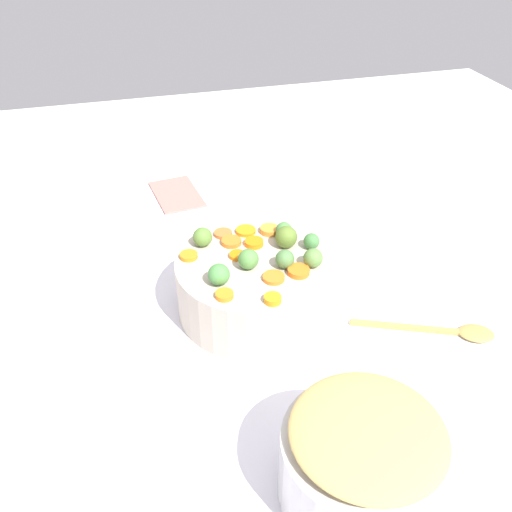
{
  "coord_description": "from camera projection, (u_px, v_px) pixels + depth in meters",
  "views": [
    {
      "loc": [
        0.8,
        -0.26,
        0.71
      ],
      "look_at": [
        0.02,
        -0.04,
        0.14
      ],
      "focal_mm": 39.06,
      "sensor_mm": 36.0,
      "label": 1
    }
  ],
  "objects": [
    {
      "name": "tabletop",
      "position": [
        275.0,
        301.0,
        1.08
      ],
      "size": [
        2.4,
        2.4,
        0.02
      ],
      "primitive_type": "cube",
      "color": "white",
      "rests_on": "ground"
    },
    {
      "name": "dish_towel",
      "position": [
        177.0,
        194.0,
        1.41
      ],
      "size": [
        0.18,
        0.13,
        0.01
      ],
      "primitive_type": "cube",
      "rotation": [
        0.0,
        0.0,
        0.12
      ],
      "color": "#AB7066",
      "rests_on": "tabletop"
    },
    {
      "name": "brussels_sprout_2",
      "position": [
        248.0,
        259.0,
        0.96
      ],
      "size": [
        0.04,
        0.04,
        0.04
      ],
      "primitive_type": "sphere",
      "color": "#4F863F",
      "rests_on": "serving_bowl_carrots"
    },
    {
      "name": "metal_pot",
      "position": [
        362.0,
        468.0,
        0.71
      ],
      "size": [
        0.21,
        0.21,
        0.11
      ],
      "primitive_type": "cylinder",
      "color": "#BBB9B9",
      "rests_on": "tabletop"
    },
    {
      "name": "brussels_sprout_6",
      "position": [
        284.0,
        230.0,
        1.04
      ],
      "size": [
        0.03,
        0.03,
        0.03
      ],
      "primitive_type": "sphere",
      "color": "#4B8240",
      "rests_on": "serving_bowl_carrots"
    },
    {
      "name": "carrot_slice_6",
      "position": [
        189.0,
        256.0,
        1.0
      ],
      "size": [
        0.05,
        0.05,
        0.01
      ],
      "primitive_type": "cylinder",
      "rotation": [
        0.0,
        0.0,
        0.73
      ],
      "color": "orange",
      "rests_on": "serving_bowl_carrots"
    },
    {
      "name": "carrot_slice_8",
      "position": [
        299.0,
        271.0,
        0.96
      ],
      "size": [
        0.04,
        0.04,
        0.01
      ],
      "primitive_type": "cylinder",
      "rotation": [
        0.0,
        0.0,
        3.09
      ],
      "color": "orange",
      "rests_on": "serving_bowl_carrots"
    },
    {
      "name": "carrot_slice_4",
      "position": [
        274.0,
        278.0,
        0.94
      ],
      "size": [
        0.04,
        0.04,
        0.01
      ],
      "primitive_type": "cylinder",
      "rotation": [
        0.0,
        0.0,
        1.69
      ],
      "color": "orange",
      "rests_on": "serving_bowl_carrots"
    },
    {
      "name": "carrot_slice_1",
      "position": [
        237.0,
        254.0,
        1.0
      ],
      "size": [
        0.04,
        0.04,
        0.01
      ],
      "primitive_type": "cylinder",
      "rotation": [
        0.0,
        0.0,
        5.76
      ],
      "color": "orange",
      "rests_on": "serving_bowl_carrots"
    },
    {
      "name": "carrot_slice_5",
      "position": [
        269.0,
        230.0,
        1.06
      ],
      "size": [
        0.04,
        0.04,
        0.01
      ],
      "primitive_type": "cylinder",
      "rotation": [
        0.0,
        0.0,
        0.21
      ],
      "color": "orange",
      "rests_on": "serving_bowl_carrots"
    },
    {
      "name": "carrot_slice_2",
      "position": [
        273.0,
        299.0,
        0.89
      ],
      "size": [
        0.03,
        0.03,
        0.01
      ],
      "primitive_type": "cylinder",
      "rotation": [
        0.0,
        0.0,
        3.27
      ],
      "color": "orange",
      "rests_on": "serving_bowl_carrots"
    },
    {
      "name": "wooden_spoon",
      "position": [
        452.0,
        331.0,
        0.99
      ],
      "size": [
        0.13,
        0.24,
        0.01
      ],
      "color": "#A98C48",
      "rests_on": "tabletop"
    },
    {
      "name": "brussels_sprout_4",
      "position": [
        219.0,
        274.0,
        0.93
      ],
      "size": [
        0.04,
        0.04,
        0.04
      ],
      "primitive_type": "sphere",
      "color": "#498842",
      "rests_on": "serving_bowl_carrots"
    },
    {
      "name": "serving_bowl_carrots",
      "position": [
        256.0,
        285.0,
        1.02
      ],
      "size": [
        0.29,
        0.29,
        0.11
      ],
      "primitive_type": "cylinder",
      "color": "#B7AA98",
      "rests_on": "tabletop"
    },
    {
      "name": "brussels_sprout_0",
      "position": [
        286.0,
        237.0,
        1.02
      ],
      "size": [
        0.04,
        0.04,
        0.04
      ],
      "primitive_type": "sphere",
      "color": "#58752B",
      "rests_on": "serving_bowl_carrots"
    },
    {
      "name": "brussels_sprout_7",
      "position": [
        283.0,
        259.0,
        0.96
      ],
      "size": [
        0.03,
        0.03,
        0.03
      ],
      "primitive_type": "sphere",
      "color": "#4D7941",
      "rests_on": "serving_bowl_carrots"
    },
    {
      "name": "carrot_slice_9",
      "position": [
        231.0,
        242.0,
        1.03
      ],
      "size": [
        0.05,
        0.05,
        0.01
      ],
      "primitive_type": "cylinder",
      "rotation": [
        0.0,
        0.0,
        0.58
      ],
      "color": "orange",
      "rests_on": "serving_bowl_carrots"
    },
    {
      "name": "carrot_slice_0",
      "position": [
        254.0,
        243.0,
        1.03
      ],
      "size": [
        0.04,
        0.04,
        0.01
      ],
      "primitive_type": "cylinder",
      "rotation": [
        0.0,
        0.0,
        2.93
      ],
      "color": "orange",
      "rests_on": "serving_bowl_carrots"
    },
    {
      "name": "brussels_sprout_3",
      "position": [
        312.0,
        241.0,
        1.01
      ],
      "size": [
        0.03,
        0.03,
        0.03
      ],
      "primitive_type": "sphere",
      "color": "#427A3D",
      "rests_on": "serving_bowl_carrots"
    },
    {
      "name": "stuffing_mound",
      "position": [
        368.0,
        433.0,
        0.67
      ],
      "size": [
        0.19,
        0.19,
        0.03
      ],
      "primitive_type": "ellipsoid",
      "color": "tan",
      "rests_on": "metal_pot"
    },
    {
      "name": "brussels_sprout_1",
      "position": [
        202.0,
        237.0,
        1.02
      ],
      "size": [
        0.04,
        0.04,
        0.04
      ],
      "primitive_type": "sphere",
      "color": "#577F34",
      "rests_on": "serving_bowl_carrots"
    },
    {
      "name": "carrot_slice_7",
      "position": [
        224.0,
        295.0,
        0.9
      ],
      "size": [
        0.03,
        0.03,
        0.01
      ],
      "primitive_type": "cylinder",
      "rotation": [
        0.0,
        0.0,
        0.1
      ],
      "color": "orange",
      "rests_on": "serving_bowl_carrots"
    },
    {
      "name": "carrot_slice_3",
      "position": [
        246.0,
        231.0,
        1.06
      ],
      "size": [
        0.04,
        0.04,
        0.01
      ],
      "primitive_type": "cylinder",
      "rotation": [
        0.0,
        0.0,
        1.7
      ],
      "color": "orange",
      "rests_on": "serving_bowl_carrots"
    },
    {
      "name": "brussels_sprout_5",
      "position": [
        313.0,
        258.0,
        0.97
      ],
      "size": [
        0.03,
        0.03,
        0.03
      ],
      "primitive_type": "sphere",
      "color": "#59823F",
      "rests_on": "serving_bowl_carrots"
    },
    {
      "name": "carrot_slice_10",
      "position": [
        223.0,
        234.0,
        1.06
      ],
      "size": [
        0.04,
        0.04,
        0.01
      ],
      "primitive_type": "cylinder",
      "rotation": [
        0.0,
        0.0,
        6.16
      ],
      "color": "orange",
      "rests_on": "serving_bowl_carrots"
    }
  ]
}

